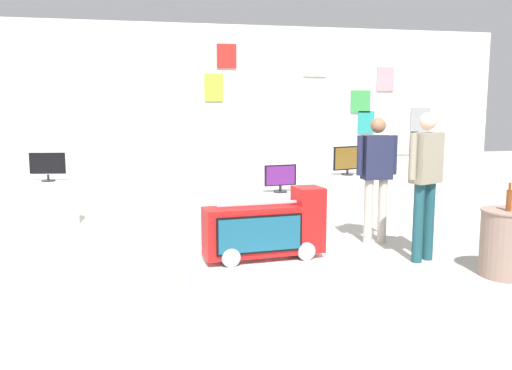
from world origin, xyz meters
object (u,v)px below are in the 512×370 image
(side_table_round, at_px, (508,243))
(tv_on_center_rear, at_px, (348,159))
(display_pedestal_left_rear, at_px, (50,203))
(display_pedestal_center_rear, at_px, (347,195))
(tv_on_left_rear, at_px, (48,165))
(display_pedestal_right_rear, at_px, (280,218))
(main_display_pedestal, at_px, (264,272))
(bottle_on_side_table, at_px, (509,200))
(shopper_browsing_near_truck, at_px, (377,170))
(tv_on_right_rear, at_px, (280,177))
(novelty_firetruck_tv, at_px, (267,230))
(shopper_browsing_rear, at_px, (426,175))

(side_table_round, bearing_deg, tv_on_center_rear, 97.63)
(display_pedestal_left_rear, height_order, display_pedestal_center_rear, same)
(tv_on_left_rear, height_order, display_pedestal_right_rear, tv_on_left_rear)
(side_table_round, bearing_deg, main_display_pedestal, 174.51)
(display_pedestal_right_rear, distance_m, bottle_on_side_table, 2.80)
(bottle_on_side_table, relative_size, shopper_browsing_near_truck, 0.18)
(tv_on_right_rear, xyz_separation_m, bottle_on_side_table, (1.97, -1.92, -0.05))
(novelty_firetruck_tv, height_order, tv_on_right_rear, tv_on_right_rear)
(display_pedestal_center_rear, height_order, shopper_browsing_rear, shopper_browsing_rear)
(main_display_pedestal, xyz_separation_m, shopper_browsing_near_truck, (1.83, 1.39, 0.84))
(novelty_firetruck_tv, distance_m, tv_on_center_rear, 3.86)
(tv_on_right_rear, height_order, side_table_round, tv_on_right_rear)
(shopper_browsing_rear, bearing_deg, bottle_on_side_table, -54.27)
(main_display_pedestal, height_order, tv_on_center_rear, tv_on_center_rear)
(main_display_pedestal, bearing_deg, novelty_firetruck_tv, -10.72)
(novelty_firetruck_tv, bearing_deg, tv_on_center_rear, 56.55)
(main_display_pedestal, relative_size, tv_on_center_rear, 3.18)
(display_pedestal_left_rear, bearing_deg, bottle_on_side_table, -35.63)
(tv_on_right_rear, relative_size, bottle_on_side_table, 1.48)
(tv_on_right_rear, bearing_deg, tv_on_left_rear, 150.98)
(tv_on_center_rear, xyz_separation_m, tv_on_right_rear, (-1.55, -1.56, -0.06))
(tv_on_right_rear, relative_size, shopper_browsing_rear, 0.25)
(main_display_pedestal, height_order, shopper_browsing_rear, shopper_browsing_rear)
(tv_on_left_rear, distance_m, shopper_browsing_near_truck, 4.86)
(display_pedestal_left_rear, bearing_deg, main_display_pedestal, -52.77)
(display_pedestal_right_rear, height_order, shopper_browsing_near_truck, shopper_browsing_near_truck)
(tv_on_right_rear, bearing_deg, shopper_browsing_rear, -39.35)
(novelty_firetruck_tv, bearing_deg, shopper_browsing_rear, 13.41)
(display_pedestal_left_rear, height_order, side_table_round, side_table_round)
(tv_on_left_rear, height_order, bottle_on_side_table, tv_on_left_rear)
(display_pedestal_left_rear, relative_size, display_pedestal_right_rear, 1.24)
(display_pedestal_right_rear, relative_size, shopper_browsing_rear, 0.39)
(side_table_round, bearing_deg, tv_on_left_rear, 144.88)
(display_pedestal_center_rear, bearing_deg, novelty_firetruck_tv, -123.44)
(display_pedestal_left_rear, xyz_separation_m, side_table_round, (5.20, -3.66, 0.03))
(main_display_pedestal, relative_size, display_pedestal_left_rear, 2.10)
(main_display_pedestal, bearing_deg, side_table_round, -5.49)
(tv_on_right_rear, distance_m, side_table_round, 2.81)
(display_pedestal_left_rear, bearing_deg, side_table_round, -35.15)
(main_display_pedestal, relative_size, side_table_round, 2.48)
(display_pedestal_center_rear, relative_size, bottle_on_side_table, 2.79)
(display_pedestal_left_rear, height_order, tv_on_left_rear, tv_on_left_rear)
(main_display_pedestal, xyz_separation_m, side_table_round, (2.61, -0.25, 0.23))
(main_display_pedestal, bearing_deg, tv_on_right_rear, 70.19)
(display_pedestal_right_rear, height_order, bottle_on_side_table, bottle_on_side_table)
(side_table_round, distance_m, shopper_browsing_rear, 1.14)
(main_display_pedestal, bearing_deg, tv_on_left_rear, 127.26)
(bottle_on_side_table, distance_m, shopper_browsing_near_truck, 1.82)
(display_pedestal_left_rear, height_order, shopper_browsing_rear, shopper_browsing_rear)
(side_table_round, bearing_deg, bottle_on_side_table, -149.14)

